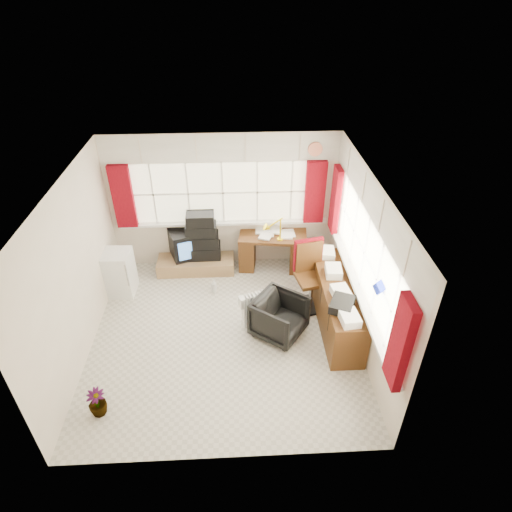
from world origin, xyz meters
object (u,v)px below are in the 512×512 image
at_px(tv_bench, 196,265).
at_px(mini_fridge, 119,273).
at_px(radiator, 253,311).
at_px(office_chair, 280,317).
at_px(credenza, 336,303).
at_px(desk_lamp, 281,224).
at_px(task_chair, 309,272).
at_px(crt_tv, 187,243).
at_px(desk, 273,249).

distance_m(tv_bench, mini_fridge, 1.40).
bearing_deg(radiator, office_chair, -35.75).
xyz_separation_m(radiator, credenza, (1.28, -0.07, 0.16)).
height_order(desk_lamp, task_chair, task_chair).
distance_m(office_chair, crt_tv, 2.44).
xyz_separation_m(desk_lamp, mini_fridge, (-2.78, -0.44, -0.62)).
relative_size(desk_lamp, office_chair, 0.64).
height_order(desk_lamp, radiator, desk_lamp).
bearing_deg(tv_bench, desk, 2.21).
distance_m(task_chair, office_chair, 0.96).
distance_m(credenza, tv_bench, 2.75).
bearing_deg(desk_lamp, tv_bench, 175.48).
height_order(desk, office_chair, desk).
bearing_deg(credenza, crt_tv, 145.38).
bearing_deg(crt_tv, office_chair, -50.81).
height_order(desk, radiator, desk).
distance_m(desk, tv_bench, 1.45).
distance_m(office_chair, credenza, 0.92).
height_order(desk, mini_fridge, mini_fridge).
height_order(tv_bench, crt_tv, crt_tv).
distance_m(task_chair, tv_bench, 2.23).
distance_m(credenza, crt_tv, 2.96).
bearing_deg(tv_bench, mini_fridge, -155.67).
bearing_deg(mini_fridge, crt_tv, 33.51).
xyz_separation_m(credenza, tv_bench, (-2.28, 1.52, -0.27)).
xyz_separation_m(task_chair, crt_tv, (-2.08, 1.16, -0.11)).
distance_m(desk, crt_tv, 1.59).
bearing_deg(mini_fridge, office_chair, -23.77).
relative_size(office_chair, crt_tv, 1.01).
bearing_deg(crt_tv, credenza, -34.62).
distance_m(desk, radiator, 1.57).
distance_m(desk_lamp, tv_bench, 1.78).
distance_m(desk_lamp, crt_tv, 1.79).
relative_size(radiator, credenza, 0.28).
distance_m(desk, office_chair, 1.78).
bearing_deg(mini_fridge, radiator, -21.46).
bearing_deg(office_chair, task_chair, -0.81).
distance_m(task_chair, radiator, 1.11).
relative_size(office_chair, tv_bench, 0.52).
relative_size(task_chair, mini_fridge, 1.46).
relative_size(desk, radiator, 2.28).
height_order(radiator, credenza, credenza).
bearing_deg(task_chair, radiator, -154.09).
relative_size(desk, credenza, 0.64).
bearing_deg(desk, credenza, -61.50).
bearing_deg(task_chair, credenza, -56.24).
xyz_separation_m(task_chair, office_chair, (-0.55, -0.73, -0.29)).
height_order(office_chair, mini_fridge, mini_fridge).
distance_m(office_chair, tv_bench, 2.22).
xyz_separation_m(credenza, crt_tv, (-2.43, 1.68, 0.12)).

